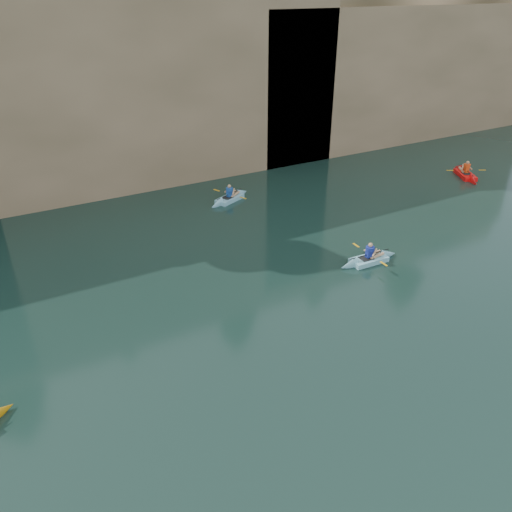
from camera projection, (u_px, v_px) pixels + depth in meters
ground at (386, 474)px, 12.36m from camera, size 160.00×160.00×0.00m
cliff at (83, 66)px, 32.52m from camera, size 70.00×16.00×12.00m
cliff_slab_center at (149, 86)px, 27.83m from camera, size 24.00×2.40×11.40m
cliff_slab_east at (412, 73)px, 36.72m from camera, size 26.00×2.40×9.84m
sea_cave_center at (53, 177)px, 26.75m from camera, size 3.50×1.00×3.20m
sea_cave_east at (276, 132)px, 32.39m from camera, size 5.00×1.00×4.50m
kayaker_ltblue_near at (369, 259)px, 21.73m from camera, size 2.99×2.32×1.17m
kayaker_red_far at (465, 174)px, 31.44m from camera, size 2.24×3.39×1.26m
kayaker_ltblue_mid at (230, 198)px, 27.94m from camera, size 3.12×2.16×1.18m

